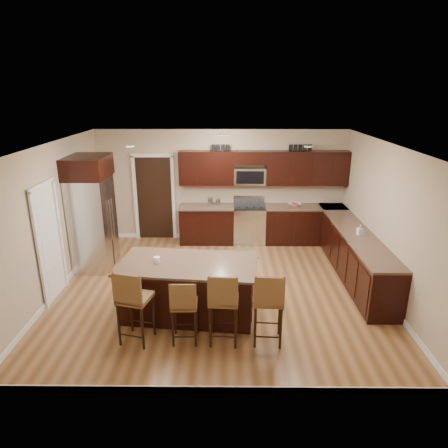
{
  "coord_description": "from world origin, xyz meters",
  "views": [
    {
      "loc": [
        0.15,
        -6.77,
        3.6
      ],
      "look_at": [
        0.08,
        0.4,
        1.16
      ],
      "focal_mm": 32.0,
      "sensor_mm": 36.0,
      "label": 1
    }
  ],
  "objects_px": {
    "range": "(249,224)",
    "refrigerator": "(92,212)",
    "stool_extra": "(269,301)",
    "stool_mid": "(184,305)",
    "stool_right": "(223,300)",
    "stool_left": "(132,299)",
    "island": "(189,290)"
  },
  "relations": [
    {
      "from": "range",
      "to": "refrigerator",
      "type": "xyz_separation_m",
      "value": [
        -3.3,
        -1.45,
        0.73
      ]
    },
    {
      "from": "refrigerator",
      "to": "stool_extra",
      "type": "distance_m",
      "value": 4.34
    },
    {
      "from": "refrigerator",
      "to": "stool_mid",
      "type": "bearing_deg",
      "value": -51.54
    },
    {
      "from": "stool_right",
      "to": "stool_left",
      "type": "bearing_deg",
      "value": -176.09
    },
    {
      "from": "stool_left",
      "to": "stool_mid",
      "type": "height_order",
      "value": "stool_left"
    },
    {
      "from": "range",
      "to": "stool_right",
      "type": "xyz_separation_m",
      "value": [
        -0.59,
        -4.15,
        0.24
      ]
    },
    {
      "from": "island",
      "to": "refrigerator",
      "type": "bearing_deg",
      "value": 145.01
    },
    {
      "from": "range",
      "to": "stool_left",
      "type": "distance_m",
      "value": 4.57
    },
    {
      "from": "stool_left",
      "to": "refrigerator",
      "type": "xyz_separation_m",
      "value": [
        -1.4,
        2.7,
        0.47
      ]
    },
    {
      "from": "island",
      "to": "refrigerator",
      "type": "relative_size",
      "value": 1.0
    },
    {
      "from": "range",
      "to": "island",
      "type": "bearing_deg",
      "value": -109.53
    },
    {
      "from": "refrigerator",
      "to": "range",
      "type": "bearing_deg",
      "value": 23.7
    },
    {
      "from": "stool_left",
      "to": "stool_right",
      "type": "relative_size",
      "value": 1.03
    },
    {
      "from": "refrigerator",
      "to": "stool_left",
      "type": "bearing_deg",
      "value": -62.56
    },
    {
      "from": "stool_extra",
      "to": "stool_mid",
      "type": "bearing_deg",
      "value": -176.42
    },
    {
      "from": "stool_left",
      "to": "island",
      "type": "bearing_deg",
      "value": 64.2
    },
    {
      "from": "island",
      "to": "stool_left",
      "type": "distance_m",
      "value": 1.16
    },
    {
      "from": "island",
      "to": "stool_mid",
      "type": "height_order",
      "value": "stool_mid"
    },
    {
      "from": "stool_left",
      "to": "stool_extra",
      "type": "height_order",
      "value": "stool_left"
    },
    {
      "from": "refrigerator",
      "to": "stool_right",
      "type": "bearing_deg",
      "value": -44.89
    },
    {
      "from": "range",
      "to": "stool_mid",
      "type": "bearing_deg",
      "value": -105.61
    },
    {
      "from": "stool_right",
      "to": "stool_extra",
      "type": "distance_m",
      "value": 0.65
    },
    {
      "from": "stool_mid",
      "to": "range",
      "type": "bearing_deg",
      "value": 73.17
    },
    {
      "from": "island",
      "to": "stool_extra",
      "type": "xyz_separation_m",
      "value": [
        1.24,
        -0.85,
        0.29
      ]
    },
    {
      "from": "stool_mid",
      "to": "stool_extra",
      "type": "xyz_separation_m",
      "value": [
        1.22,
        -0.01,
        0.08
      ]
    },
    {
      "from": "island",
      "to": "stool_left",
      "type": "relative_size",
      "value": 1.99
    },
    {
      "from": "range",
      "to": "stool_left",
      "type": "xyz_separation_m",
      "value": [
        -1.9,
        -4.15,
        0.26
      ]
    },
    {
      "from": "range",
      "to": "stool_extra",
      "type": "distance_m",
      "value": 4.16
    },
    {
      "from": "stool_mid",
      "to": "stool_extra",
      "type": "distance_m",
      "value": 1.22
    },
    {
      "from": "stool_extra",
      "to": "stool_left",
      "type": "bearing_deg",
      "value": -176.09
    },
    {
      "from": "stool_mid",
      "to": "island",
      "type": "bearing_deg",
      "value": 89.74
    },
    {
      "from": "stool_right",
      "to": "range",
      "type": "bearing_deg",
      "value": 85.89
    }
  ]
}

